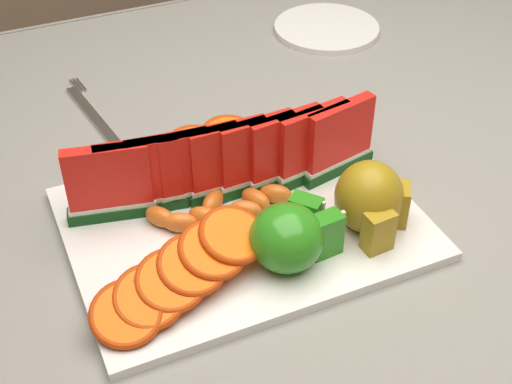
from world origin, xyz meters
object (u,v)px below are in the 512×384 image
at_px(apple_cluster, 292,236).
at_px(fork, 91,112).
at_px(side_plate, 327,28).
at_px(platter, 243,223).
at_px(pear_cluster, 371,199).

distance_m(apple_cluster, fork, 0.41).
distance_m(apple_cluster, side_plate, 0.57).
xyz_separation_m(platter, apple_cluster, (0.02, -0.08, 0.04)).
distance_m(platter, pear_cluster, 0.15).
bearing_deg(pear_cluster, apple_cluster, -173.32).
distance_m(pear_cluster, side_plate, 0.51).
relative_size(platter, pear_cluster, 3.85).
height_order(platter, apple_cluster, apple_cluster).
height_order(pear_cluster, fork, pear_cluster).
height_order(platter, pear_cluster, pear_cluster).
distance_m(apple_cluster, pear_cluster, 0.11).
height_order(apple_cluster, fork, apple_cluster).
bearing_deg(fork, side_plate, 11.87).
distance_m(platter, side_plate, 0.52).
xyz_separation_m(apple_cluster, fork, (-0.13, 0.39, -0.04)).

